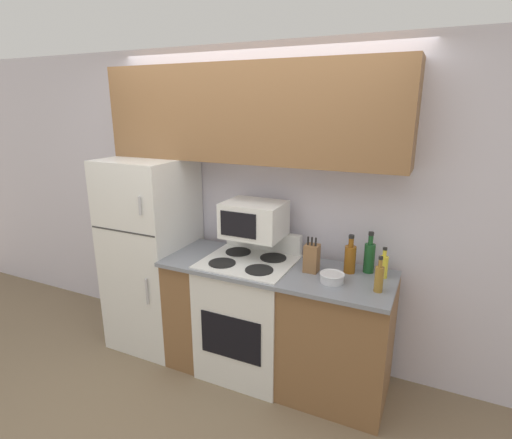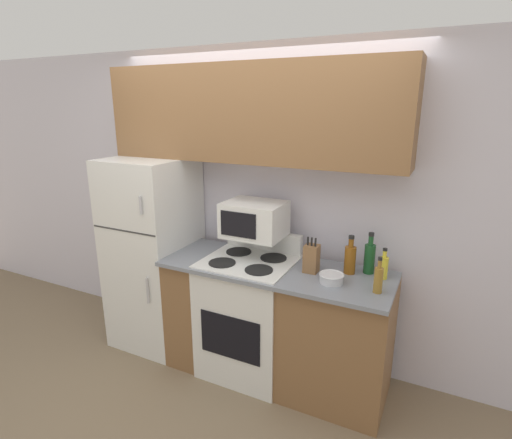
% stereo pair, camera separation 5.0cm
% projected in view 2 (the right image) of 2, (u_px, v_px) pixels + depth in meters
% --- Properties ---
extents(ground_plane, '(12.00, 12.00, 0.00)m').
position_uv_depth(ground_plane, '(220.00, 384.00, 3.10)').
color(ground_plane, '#7F6B51').
extents(wall_back, '(8.00, 0.05, 2.55)m').
position_uv_depth(wall_back, '(259.00, 206.00, 3.34)').
color(wall_back, silver).
rests_on(wall_back, ground_plane).
extents(lower_cabinets, '(1.71, 0.63, 0.94)m').
position_uv_depth(lower_cabinets, '(275.00, 322.00, 3.09)').
color(lower_cabinets, brown).
rests_on(lower_cabinets, ground_plane).
extents(refrigerator, '(0.66, 0.68, 1.67)m').
position_uv_depth(refrigerator, '(154.00, 253.00, 3.52)').
color(refrigerator, white).
rests_on(refrigerator, ground_plane).
extents(upper_cabinets, '(2.37, 0.33, 0.72)m').
position_uv_depth(upper_cabinets, '(249.00, 114.00, 2.97)').
color(upper_cabinets, brown).
rests_on(upper_cabinets, refrigerator).
extents(stove, '(0.68, 0.62, 1.11)m').
position_uv_depth(stove, '(249.00, 314.00, 3.16)').
color(stove, white).
rests_on(stove, ground_plane).
extents(microwave, '(0.45, 0.36, 0.27)m').
position_uv_depth(microwave, '(254.00, 219.00, 3.05)').
color(microwave, white).
rests_on(microwave, stove).
extents(knife_block, '(0.10, 0.10, 0.26)m').
position_uv_depth(knife_block, '(311.00, 258.00, 2.83)').
color(knife_block, brown).
rests_on(knife_block, lower_cabinets).
extents(bowl, '(0.17, 0.17, 0.06)m').
position_uv_depth(bowl, '(331.00, 278.00, 2.67)').
color(bowl, silver).
rests_on(bowl, lower_cabinets).
extents(bottle_wine_green, '(0.08, 0.08, 0.30)m').
position_uv_depth(bottle_wine_green, '(370.00, 257.00, 2.81)').
color(bottle_wine_green, '#194C23').
rests_on(bottle_wine_green, lower_cabinets).
extents(bottle_vinegar, '(0.06, 0.06, 0.24)m').
position_uv_depth(bottle_vinegar, '(378.00, 279.00, 2.52)').
color(bottle_vinegar, olive).
rests_on(bottle_vinegar, lower_cabinets).
extents(bottle_whiskey, '(0.08, 0.08, 0.28)m').
position_uv_depth(bottle_whiskey, '(350.00, 259.00, 2.81)').
color(bottle_whiskey, brown).
rests_on(bottle_whiskey, lower_cabinets).
extents(bottle_cooking_spray, '(0.06, 0.06, 0.22)m').
position_uv_depth(bottle_cooking_spray, '(384.00, 267.00, 2.73)').
color(bottle_cooking_spray, gold).
rests_on(bottle_cooking_spray, lower_cabinets).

